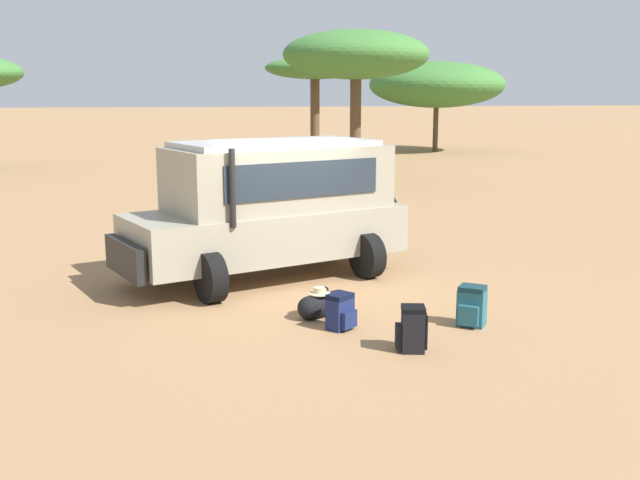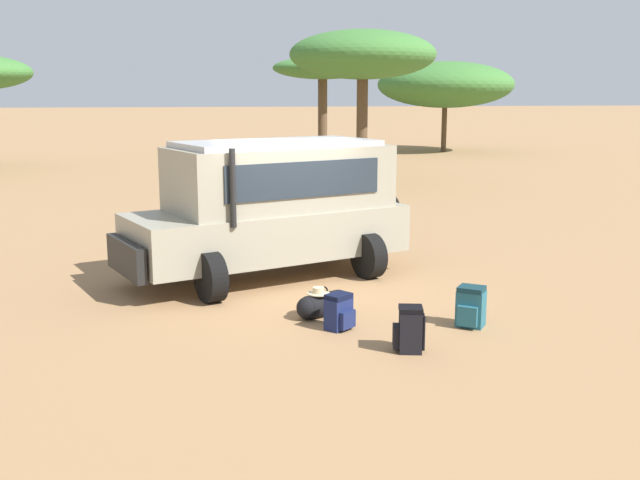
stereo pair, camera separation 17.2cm
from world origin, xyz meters
name	(u,v)px [view 1 (the left image)]	position (x,y,z in m)	size (l,w,h in m)	color
ground_plane	(291,283)	(0.00, 0.00, 0.00)	(320.00, 320.00, 0.00)	#9E754C
safari_vehicle	(271,206)	(-0.25, 0.56, 1.29)	(5.42, 3.74, 2.44)	gray
backpack_beside_front_wheel	(472,306)	(2.15, -2.86, 0.28)	(0.49, 0.50, 0.58)	#235B6B
backpack_cluster_center	(341,312)	(0.29, -2.65, 0.25)	(0.45, 0.45, 0.51)	navy
backpack_near_rear_wheel	(412,329)	(0.99, -3.72, 0.29)	(0.44, 0.37, 0.59)	black
duffel_bag_low_black_case	(324,304)	(0.19, -1.98, 0.18)	(0.87, 0.63, 0.45)	black
acacia_tree_centre_back	(356,56)	(4.62, 14.05, 4.55)	(5.23, 4.96, 5.45)	brown
acacia_tree_right_mid	(315,70)	(4.63, 21.92, 4.27)	(4.59, 4.00, 4.87)	brown
acacia_tree_far_right	(437,85)	(12.57, 27.56, 3.68)	(7.50, 7.09, 4.94)	brown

